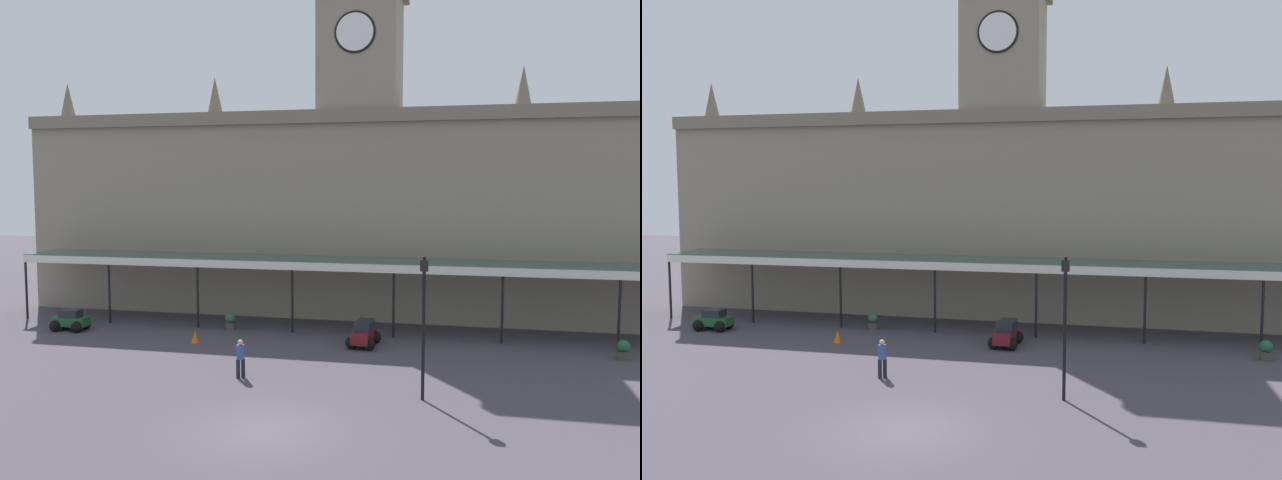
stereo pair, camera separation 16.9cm
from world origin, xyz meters
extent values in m
plane|color=#454048|center=(0.00, 0.00, 0.00)|extent=(140.00, 140.00, 0.00)
cube|color=gray|center=(0.00, 20.35, 6.37)|extent=(43.45, 5.31, 12.73)
cube|color=#756C5B|center=(0.00, 17.55, 12.33)|extent=(43.45, 0.30, 0.80)
cube|color=gray|center=(0.00, 20.35, 16.34)|extent=(4.80, 4.80, 7.22)
cylinder|color=white|center=(0.00, 17.89, 17.21)|extent=(2.20, 0.12, 2.20)
cylinder|color=black|center=(0.00, 17.93, 17.21)|extent=(2.46, 0.06, 2.46)
cone|color=#675F50|center=(-20.72, 20.35, 14.03)|extent=(1.10, 1.10, 2.60)
cone|color=#675F50|center=(-9.78, 20.35, 14.03)|extent=(1.10, 1.10, 2.60)
cone|color=#675F50|center=(9.78, 20.35, 14.03)|extent=(1.10, 1.10, 2.60)
cube|color=#38564C|center=(0.00, 15.50, 3.97)|extent=(39.60, 3.20, 0.16)
cube|color=silver|center=(0.00, 13.90, 3.77)|extent=(39.60, 0.12, 0.44)
cylinder|color=black|center=(-19.80, 14.05, 1.94)|extent=(0.14, 0.14, 3.89)
cylinder|color=black|center=(-14.14, 14.05, 1.94)|extent=(0.14, 0.14, 3.89)
cylinder|color=black|center=(-8.49, 14.05, 1.94)|extent=(0.14, 0.14, 3.89)
cylinder|color=black|center=(-2.83, 14.05, 1.94)|extent=(0.14, 0.14, 3.89)
cylinder|color=black|center=(2.83, 14.05, 1.94)|extent=(0.14, 0.14, 3.89)
cylinder|color=black|center=(8.49, 14.05, 1.94)|extent=(0.14, 0.14, 3.89)
cylinder|color=black|center=(14.14, 14.05, 1.94)|extent=(0.14, 0.14, 3.89)
cube|color=maroon|center=(1.53, 11.92, 0.54)|extent=(1.04, 2.30, 0.55)
cube|color=#1E232B|center=(1.55, 12.12, 1.05)|extent=(0.93, 1.60, 0.45)
sphere|color=black|center=(1.93, 11.11, 0.32)|extent=(0.64, 0.64, 0.64)
sphere|color=black|center=(1.03, 11.17, 0.32)|extent=(0.64, 0.64, 0.64)
sphere|color=black|center=(2.03, 12.66, 0.32)|extent=(0.64, 0.64, 0.64)
sphere|color=black|center=(1.13, 12.72, 0.32)|extent=(0.64, 0.64, 0.64)
cube|color=#1E512D|center=(-15.31, 11.81, 0.52)|extent=(2.08, 0.95, 0.50)
cube|color=#1E232B|center=(-15.26, 11.81, 0.98)|extent=(1.13, 0.84, 0.42)
sphere|color=black|center=(-15.97, 11.34, 0.32)|extent=(0.64, 0.64, 0.64)
sphere|color=black|center=(-16.00, 12.22, 0.32)|extent=(0.64, 0.64, 0.64)
sphere|color=black|center=(-14.62, 11.39, 0.32)|extent=(0.64, 0.64, 0.64)
sphere|color=black|center=(-14.65, 12.27, 0.32)|extent=(0.64, 0.64, 0.64)
cylinder|color=black|center=(-2.88, 5.32, 0.41)|extent=(0.17, 0.17, 0.82)
cylinder|color=black|center=(-2.70, 5.43, 0.41)|extent=(0.17, 0.17, 0.82)
cylinder|color=#334C8C|center=(-2.79, 5.38, 1.13)|extent=(0.34, 0.34, 0.62)
sphere|color=tan|center=(-2.79, 5.38, 1.55)|extent=(0.23, 0.23, 0.23)
cylinder|color=black|center=(5.00, 4.23, 2.50)|extent=(0.13, 0.13, 5.00)
cube|color=black|center=(5.00, 4.23, 5.22)|extent=(0.30, 0.30, 0.44)
sphere|color=black|center=(5.00, 4.23, 5.50)|extent=(0.14, 0.14, 0.14)
cone|color=orange|center=(-7.20, 10.66, 0.33)|extent=(0.40, 0.40, 0.66)
cylinder|color=#47423D|center=(-6.48, 13.96, 0.21)|extent=(0.56, 0.56, 0.42)
sphere|color=#295A3E|center=(-6.48, 13.96, 0.66)|extent=(0.60, 0.60, 0.60)
cylinder|color=#47423D|center=(13.91, 12.00, 0.21)|extent=(0.56, 0.56, 0.42)
sphere|color=#23593C|center=(13.91, 12.00, 0.66)|extent=(0.60, 0.60, 0.60)
camera|label=1|loc=(6.36, -20.00, 8.27)|focal=35.86mm
camera|label=2|loc=(6.53, -19.96, 8.27)|focal=35.86mm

